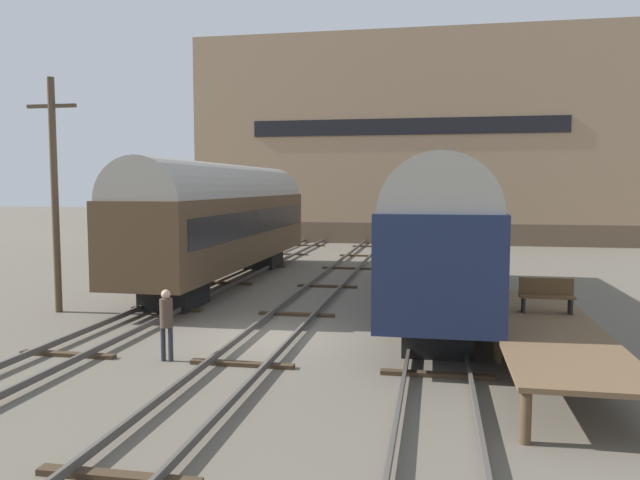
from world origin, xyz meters
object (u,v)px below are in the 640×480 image
at_px(train_car_brown, 226,216).
at_px(person_worker, 166,318).
at_px(utility_pole, 55,192).
at_px(bench, 546,294).
at_px(train_car_navy, 439,227).

bearing_deg(train_car_brown, person_worker, -77.63).
height_order(train_car_brown, person_worker, train_car_brown).
relative_size(person_worker, utility_pole, 0.23).
bearing_deg(train_car_brown, utility_pole, -116.26).
bearing_deg(bench, train_car_navy, 118.34).
xyz_separation_m(train_car_brown, utility_pole, (-3.60, -7.29, 1.14)).
distance_m(bench, person_worker, 9.92).
bearing_deg(person_worker, train_car_navy, 50.77).
xyz_separation_m(train_car_navy, bench, (2.83, -5.25, -1.43)).
bearing_deg(train_car_brown, train_car_navy, -24.05).
relative_size(train_car_brown, train_car_navy, 1.01).
bearing_deg(utility_pole, bench, -7.71).
relative_size(train_car_brown, bench, 12.51).
relative_size(train_car_navy, person_worker, 9.61).
bearing_deg(bench, utility_pole, 172.29).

